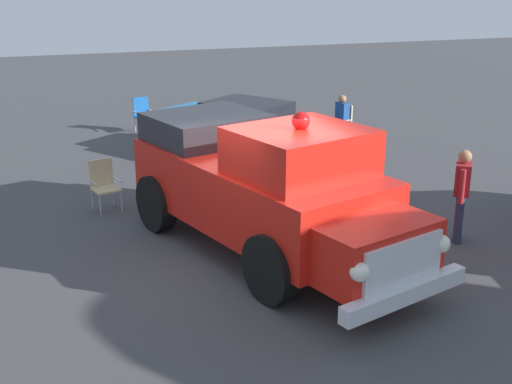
{
  "coord_description": "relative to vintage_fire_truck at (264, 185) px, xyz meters",
  "views": [
    {
      "loc": [
        3.3,
        9.66,
        4.62
      ],
      "look_at": [
        -0.21,
        -0.54,
        1.01
      ],
      "focal_mm": 47.01,
      "sensor_mm": 36.0,
      "label": 1
    }
  ],
  "objects": [
    {
      "name": "classic_hot_rod",
      "position": [
        -1.39,
        -6.01,
        -0.45
      ],
      "size": [
        4.01,
        4.63,
        1.46
      ],
      "color": "black",
      "rests_on": "ground"
    },
    {
      "name": "ground_plane",
      "position": [
        0.27,
        0.32,
        -1.2
      ],
      "size": [
        60.0,
        60.0,
        0.0
      ],
      "primitive_type": "plane",
      "color": "#424244"
    },
    {
      "name": "lawn_chair_spare",
      "position": [
        0.41,
        -9.54,
        -0.61
      ],
      "size": [
        0.61,
        0.6,
        1.02
      ],
      "color": "#B7BABF",
      "rests_on": "ground"
    },
    {
      "name": "lawn_chair_by_car",
      "position": [
        2.32,
        -3.04,
        -0.61
      ],
      "size": [
        0.61,
        0.6,
        1.02
      ],
      "color": "#B7BABF",
      "rests_on": "ground"
    },
    {
      "name": "spectator_standing",
      "position": [
        -3.42,
        0.67,
        -0.23
      ],
      "size": [
        0.47,
        0.57,
        1.68
      ],
      "color": "#2D334C",
      "rests_on": "ground"
    },
    {
      "name": "vintage_fire_truck",
      "position": [
        0.0,
        0.0,
        0.0
      ],
      "size": [
        3.86,
        6.32,
        2.59
      ],
      "color": "black",
      "rests_on": "ground"
    },
    {
      "name": "lawn_chair_near_truck",
      "position": [
        -4.73,
        -6.67,
        -0.61
      ],
      "size": [
        0.59,
        0.59,
        1.02
      ],
      "color": "#B7BABF",
      "rests_on": "ground"
    },
    {
      "name": "spectator_seated",
      "position": [
        -4.6,
        -6.64,
        -0.5
      ],
      "size": [
        0.6,
        0.47,
        1.29
      ],
      "color": "#383842",
      "rests_on": "ground"
    }
  ]
}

